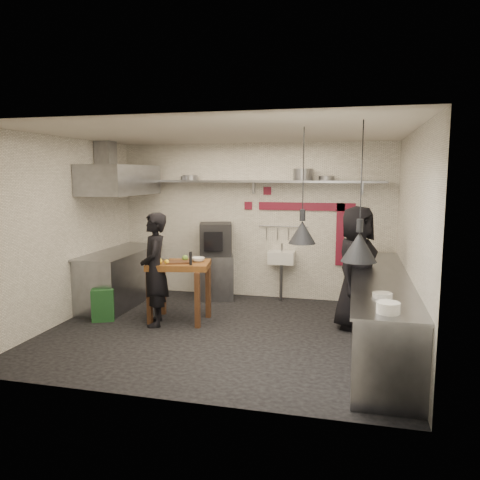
% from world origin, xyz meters
% --- Properties ---
extents(floor, '(5.00, 5.00, 0.00)m').
position_xyz_m(floor, '(0.00, 0.00, 0.00)').
color(floor, black).
rests_on(floor, ground).
extents(ceiling, '(5.00, 5.00, 0.00)m').
position_xyz_m(ceiling, '(0.00, 0.00, 2.80)').
color(ceiling, beige).
rests_on(ceiling, floor).
extents(wall_back, '(5.00, 0.04, 2.80)m').
position_xyz_m(wall_back, '(0.00, 2.10, 1.40)').
color(wall_back, white).
rests_on(wall_back, floor).
extents(wall_front, '(5.00, 0.04, 2.80)m').
position_xyz_m(wall_front, '(0.00, -2.10, 1.40)').
color(wall_front, white).
rests_on(wall_front, floor).
extents(wall_left, '(0.04, 4.20, 2.80)m').
position_xyz_m(wall_left, '(-2.50, 0.00, 1.40)').
color(wall_left, white).
rests_on(wall_left, floor).
extents(wall_right, '(0.04, 4.20, 2.80)m').
position_xyz_m(wall_right, '(2.50, 0.00, 1.40)').
color(wall_right, white).
rests_on(wall_right, floor).
extents(red_band_horiz, '(1.70, 0.02, 0.14)m').
position_xyz_m(red_band_horiz, '(0.95, 2.08, 1.68)').
color(red_band_horiz, maroon).
rests_on(red_band_horiz, wall_back).
extents(red_band_vert, '(0.14, 0.02, 1.10)m').
position_xyz_m(red_band_vert, '(1.55, 2.08, 1.20)').
color(red_band_vert, maroon).
rests_on(red_band_vert, wall_back).
extents(red_tile_a, '(0.14, 0.02, 0.14)m').
position_xyz_m(red_tile_a, '(0.25, 2.08, 1.95)').
color(red_tile_a, maroon).
rests_on(red_tile_a, wall_back).
extents(red_tile_b, '(0.14, 0.02, 0.14)m').
position_xyz_m(red_tile_b, '(-0.10, 2.08, 1.68)').
color(red_tile_b, maroon).
rests_on(red_tile_b, wall_back).
extents(back_shelf, '(4.60, 0.34, 0.04)m').
position_xyz_m(back_shelf, '(0.00, 1.92, 2.12)').
color(back_shelf, slate).
rests_on(back_shelf, wall_back).
extents(shelf_bracket_left, '(0.04, 0.06, 0.24)m').
position_xyz_m(shelf_bracket_left, '(-1.90, 2.07, 2.02)').
color(shelf_bracket_left, slate).
rests_on(shelf_bracket_left, wall_back).
extents(shelf_bracket_mid, '(0.04, 0.06, 0.24)m').
position_xyz_m(shelf_bracket_mid, '(0.00, 2.07, 2.02)').
color(shelf_bracket_mid, slate).
rests_on(shelf_bracket_mid, wall_back).
extents(shelf_bracket_right, '(0.04, 0.06, 0.24)m').
position_xyz_m(shelf_bracket_right, '(1.90, 2.07, 2.02)').
color(shelf_bracket_right, slate).
rests_on(shelf_bracket_right, wall_back).
extents(pan_far_left, '(0.37, 0.37, 0.09)m').
position_xyz_m(pan_far_left, '(-1.15, 1.92, 2.19)').
color(pan_far_left, slate).
rests_on(pan_far_left, back_shelf).
extents(pan_mid_left, '(0.26, 0.26, 0.07)m').
position_xyz_m(pan_mid_left, '(-1.22, 1.92, 2.18)').
color(pan_mid_left, slate).
rests_on(pan_mid_left, back_shelf).
extents(stock_pot, '(0.38, 0.38, 0.20)m').
position_xyz_m(stock_pot, '(0.90, 1.92, 2.24)').
color(stock_pot, slate).
rests_on(stock_pot, back_shelf).
extents(pan_right, '(0.33, 0.33, 0.08)m').
position_xyz_m(pan_right, '(1.30, 1.92, 2.18)').
color(pan_right, slate).
rests_on(pan_right, back_shelf).
extents(oven_stand, '(0.73, 0.69, 0.80)m').
position_xyz_m(oven_stand, '(-0.61, 1.75, 0.40)').
color(oven_stand, slate).
rests_on(oven_stand, floor).
extents(combi_oven, '(0.69, 0.66, 0.58)m').
position_xyz_m(combi_oven, '(-0.63, 1.77, 1.09)').
color(combi_oven, black).
rests_on(combi_oven, oven_stand).
extents(oven_door, '(0.46, 0.16, 0.46)m').
position_xyz_m(oven_door, '(-0.59, 1.53, 1.09)').
color(oven_door, maroon).
rests_on(oven_door, combi_oven).
extents(oven_glass, '(0.32, 0.10, 0.34)m').
position_xyz_m(oven_glass, '(-0.58, 1.45, 1.09)').
color(oven_glass, black).
rests_on(oven_glass, oven_door).
extents(hand_sink, '(0.46, 0.34, 0.22)m').
position_xyz_m(hand_sink, '(0.55, 1.92, 0.78)').
color(hand_sink, silver).
rests_on(hand_sink, wall_back).
extents(sink_tap, '(0.03, 0.03, 0.14)m').
position_xyz_m(sink_tap, '(0.55, 1.92, 0.96)').
color(sink_tap, slate).
rests_on(sink_tap, hand_sink).
extents(sink_drain, '(0.06, 0.06, 0.66)m').
position_xyz_m(sink_drain, '(0.55, 1.88, 0.34)').
color(sink_drain, slate).
rests_on(sink_drain, floor).
extents(utensil_rail, '(0.90, 0.02, 0.02)m').
position_xyz_m(utensil_rail, '(0.55, 2.06, 1.32)').
color(utensil_rail, slate).
rests_on(utensil_rail, wall_back).
extents(counter_right, '(0.70, 3.80, 0.90)m').
position_xyz_m(counter_right, '(2.15, 0.00, 0.45)').
color(counter_right, slate).
rests_on(counter_right, floor).
extents(counter_right_top, '(0.76, 3.90, 0.03)m').
position_xyz_m(counter_right_top, '(2.15, 0.00, 0.92)').
color(counter_right_top, slate).
rests_on(counter_right_top, counter_right).
extents(plate_stack, '(0.26, 0.26, 0.11)m').
position_xyz_m(plate_stack, '(2.12, -1.70, 0.99)').
color(plate_stack, silver).
rests_on(plate_stack, counter_right_top).
extents(small_bowl_right, '(0.24, 0.24, 0.05)m').
position_xyz_m(small_bowl_right, '(2.10, -1.10, 0.96)').
color(small_bowl_right, silver).
rests_on(small_bowl_right, counter_right_top).
extents(counter_left, '(0.70, 1.90, 0.90)m').
position_xyz_m(counter_left, '(-2.15, 1.05, 0.45)').
color(counter_left, slate).
rests_on(counter_left, floor).
extents(counter_left_top, '(0.76, 2.00, 0.03)m').
position_xyz_m(counter_left_top, '(-2.15, 1.05, 0.92)').
color(counter_left_top, slate).
rests_on(counter_left_top, counter_left).
extents(extractor_hood, '(0.78, 1.60, 0.50)m').
position_xyz_m(extractor_hood, '(-2.10, 1.05, 2.15)').
color(extractor_hood, slate).
rests_on(extractor_hood, ceiling).
extents(hood_duct, '(0.28, 0.28, 0.50)m').
position_xyz_m(hood_duct, '(-2.35, 1.05, 2.55)').
color(hood_duct, slate).
rests_on(hood_duct, ceiling).
extents(green_bin, '(0.44, 0.44, 0.50)m').
position_xyz_m(green_bin, '(-1.96, 0.13, 0.25)').
color(green_bin, '#1D4E23').
rests_on(green_bin, floor).
extents(prep_table, '(1.02, 0.80, 0.92)m').
position_xyz_m(prep_table, '(-0.79, 0.35, 0.46)').
color(prep_table, brown).
rests_on(prep_table, floor).
extents(cutting_board, '(0.43, 0.38, 0.02)m').
position_xyz_m(cutting_board, '(-0.78, 0.30, 0.93)').
color(cutting_board, '#4D2D19').
rests_on(cutting_board, prep_table).
extents(pepper_mill, '(0.05, 0.05, 0.20)m').
position_xyz_m(pepper_mill, '(-0.54, 0.17, 1.02)').
color(pepper_mill, black).
rests_on(pepper_mill, prep_table).
extents(lemon_a, '(0.11, 0.11, 0.09)m').
position_xyz_m(lemon_a, '(-1.02, 0.15, 0.96)').
color(lemon_a, yellow).
rests_on(lemon_a, prep_table).
extents(lemon_b, '(0.08, 0.08, 0.07)m').
position_xyz_m(lemon_b, '(-0.90, 0.15, 0.96)').
color(lemon_b, yellow).
rests_on(lemon_b, prep_table).
extents(veg_ball, '(0.12, 0.12, 0.10)m').
position_xyz_m(veg_ball, '(-0.72, 0.44, 0.97)').
color(veg_ball, '#5A862E').
rests_on(veg_ball, prep_table).
extents(steel_tray, '(0.19, 0.16, 0.03)m').
position_xyz_m(steel_tray, '(-1.07, 0.42, 0.94)').
color(steel_tray, slate).
rests_on(steel_tray, prep_table).
extents(bowl, '(0.23, 0.23, 0.06)m').
position_xyz_m(bowl, '(-0.52, 0.47, 0.95)').
color(bowl, silver).
rests_on(bowl, prep_table).
extents(heat_lamp_near, '(0.41, 0.41, 1.39)m').
position_xyz_m(heat_lamp_near, '(1.17, -0.56, 2.10)').
color(heat_lamp_near, black).
rests_on(heat_lamp_near, ceiling).
extents(heat_lamp_far, '(0.50, 0.50, 1.48)m').
position_xyz_m(heat_lamp_far, '(1.84, -1.14, 2.06)').
color(heat_lamp_far, black).
rests_on(heat_lamp_far, ceiling).
extents(chef_left, '(0.61, 0.72, 1.69)m').
position_xyz_m(chef_left, '(-1.08, 0.09, 0.84)').
color(chef_left, black).
rests_on(chef_left, floor).
extents(chef_right, '(0.88, 1.03, 1.80)m').
position_xyz_m(chef_right, '(1.83, 0.66, 0.90)').
color(chef_right, black).
rests_on(chef_right, floor).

